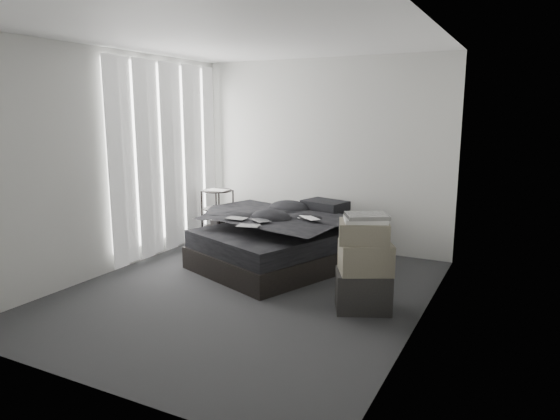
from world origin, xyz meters
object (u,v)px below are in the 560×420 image
at_px(laptop, 306,213).
at_px(side_stand, 218,217).
at_px(box_lower, 363,291).
at_px(bed, 282,255).

height_order(laptop, side_stand, side_stand).
bearing_deg(box_lower, side_stand, 151.34).
bearing_deg(laptop, bed, -154.50).
distance_m(laptop, side_stand, 1.81).
height_order(bed, box_lower, box_lower).
xyz_separation_m(side_stand, box_lower, (2.65, -1.45, -0.20)).
distance_m(laptop, box_lower, 1.39).
bearing_deg(box_lower, bed, 145.58).
bearing_deg(laptop, side_stand, -161.29).
xyz_separation_m(bed, laptop, (0.36, -0.09, 0.58)).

